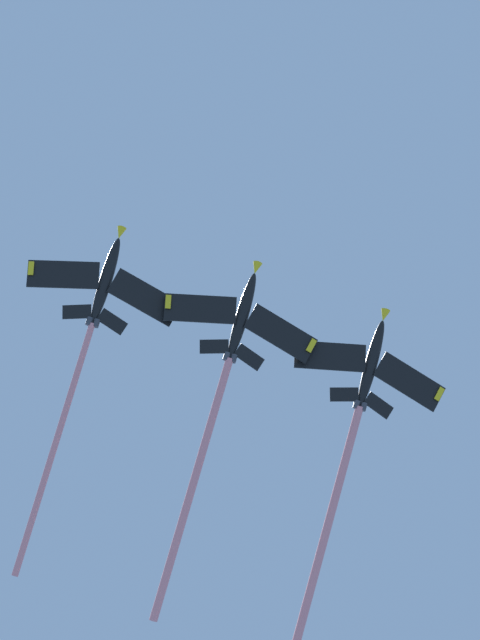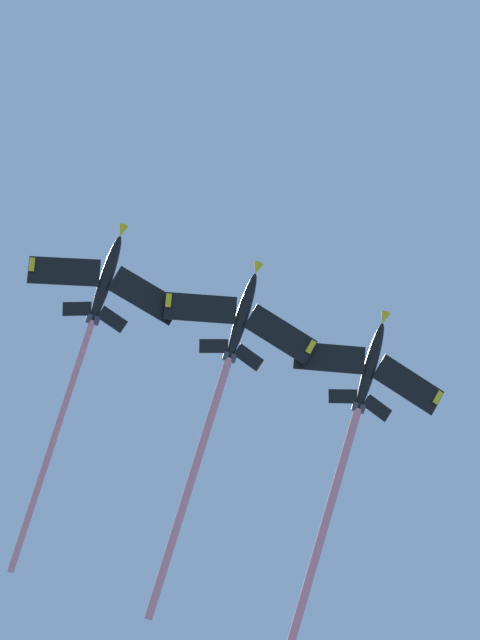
{
  "view_description": "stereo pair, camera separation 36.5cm",
  "coord_description": "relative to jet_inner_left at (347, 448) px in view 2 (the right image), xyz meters",
  "views": [
    {
      "loc": [
        17.41,
        -4.18,
        1.72
      ],
      "look_at": [
        12.23,
        15.41,
        172.81
      ],
      "focal_mm": 76.84,
      "sensor_mm": 36.0,
      "label": 1
    },
    {
      "loc": [
        17.06,
        -4.27,
        1.72
      ],
      "look_at": [
        12.23,
        15.41,
        172.81
      ],
      "focal_mm": 76.84,
      "sensor_mm": 36.0,
      "label": 2
    }
  ],
  "objects": [
    {
      "name": "jet_inner_right",
      "position": [
        -27.35,
        -22.08,
        2.05
      ],
      "size": [
        26.53,
        36.27,
        20.89
      ],
      "color": "black"
    },
    {
      "name": "jet_centre",
      "position": [
        -13.08,
        -11.74,
        0.05
      ],
      "size": [
        27.56,
        36.44,
        21.99
      ],
      "color": "black"
    },
    {
      "name": "jet_inner_left",
      "position": [
        0.0,
        0.0,
        0.0
      ],
      "size": [
        29.92,
        39.43,
        22.43
      ],
      "color": "black"
    }
  ]
}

